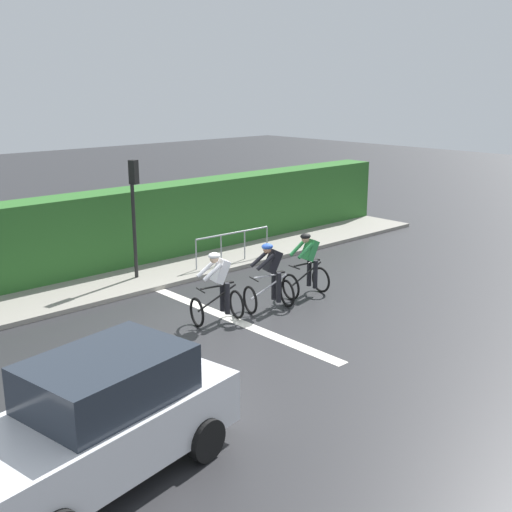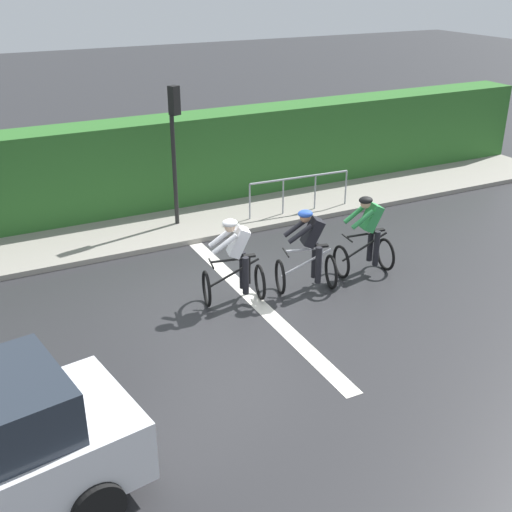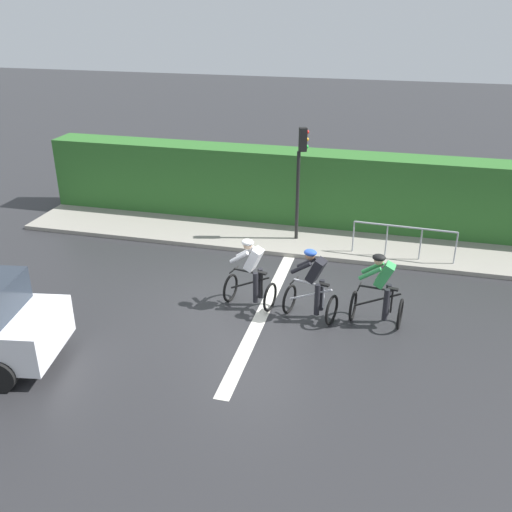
% 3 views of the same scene
% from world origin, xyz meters
% --- Properties ---
extents(ground_plane, '(80.00, 80.00, 0.00)m').
position_xyz_m(ground_plane, '(0.00, 0.00, 0.00)').
color(ground_plane, '#28282B').
extents(sidewalk_kerb, '(2.80, 19.82, 0.12)m').
position_xyz_m(sidewalk_kerb, '(-4.18, 2.00, 0.06)').
color(sidewalk_kerb, gray).
rests_on(sidewalk_kerb, ground).
extents(stone_wall_low, '(0.44, 19.82, 0.46)m').
position_xyz_m(stone_wall_low, '(-5.08, 2.00, 0.23)').
color(stone_wall_low, gray).
rests_on(stone_wall_low, ground).
extents(hedge_wall, '(1.10, 19.82, 2.31)m').
position_xyz_m(hedge_wall, '(-5.38, 2.00, 1.16)').
color(hedge_wall, '#2D6628').
rests_on(hedge_wall, ground).
extents(road_marking_stop_line, '(7.00, 0.30, 0.01)m').
position_xyz_m(road_marking_stop_line, '(0.00, 0.40, 0.00)').
color(road_marking_stop_line, silver).
rests_on(road_marking_stop_line, ground).
extents(cyclist_lead, '(0.80, 1.15, 1.66)m').
position_xyz_m(cyclist_lead, '(0.17, 2.94, 0.80)').
color(cyclist_lead, black).
rests_on(cyclist_lead, ground).
extents(cyclist_second, '(0.93, 1.22, 1.66)m').
position_xyz_m(cyclist_second, '(0.29, 1.51, 0.80)').
color(cyclist_second, black).
rests_on(cyclist_second, ground).
extents(cyclist_mid, '(0.89, 1.20, 1.66)m').
position_xyz_m(cyclist_mid, '(0.08, 0.07, 0.80)').
color(cyclist_mid, black).
rests_on(cyclist_mid, ground).
extents(car_white, '(2.39, 4.32, 1.76)m').
position_xyz_m(car_white, '(3.58, -4.89, 0.87)').
color(car_white, silver).
rests_on(car_white, ground).
extents(traffic_light_near_crossing, '(0.26, 0.30, 3.34)m').
position_xyz_m(traffic_light_near_crossing, '(-3.90, 0.44, 2.22)').
color(traffic_light_near_crossing, black).
rests_on(traffic_light_near_crossing, ground).
extents(pedestrian_railing_kerbside, '(0.19, 2.71, 1.03)m').
position_xyz_m(pedestrian_railing_kerbside, '(-3.28, 3.40, 0.76)').
color(pedestrian_railing_kerbside, '#999EA3').
rests_on(pedestrian_railing_kerbside, ground).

